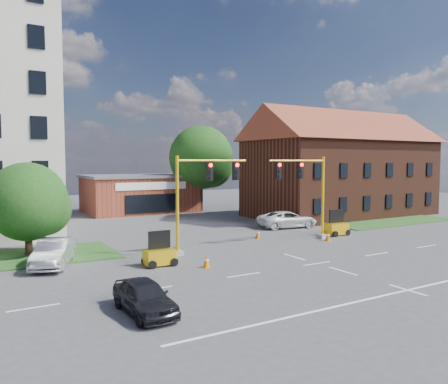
{
  "coord_description": "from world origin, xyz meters",
  "views": [
    {
      "loc": [
        -17.04,
        -18.56,
        5.83
      ],
      "look_at": [
        -0.32,
        10.0,
        3.52
      ],
      "focal_mm": 35.0,
      "sensor_mm": 36.0,
      "label": 1
    }
  ],
  "objects_px": {
    "trailer_west": "(159,255)",
    "pickup_white": "(288,219)",
    "signal_mast_east": "(306,188)",
    "sedan_dark": "(144,296)",
    "signal_mast_west": "(201,192)",
    "trailer_east": "(336,228)"
  },
  "relations": [
    {
      "from": "signal_mast_east",
      "to": "sedan_dark",
      "type": "height_order",
      "value": "signal_mast_east"
    },
    {
      "from": "signal_mast_east",
      "to": "sedan_dark",
      "type": "distance_m",
      "value": 18.35
    },
    {
      "from": "pickup_white",
      "to": "sedan_dark",
      "type": "xyz_separation_m",
      "value": [
        -18.53,
        -14.47,
        -0.07
      ]
    },
    {
      "from": "signal_mast_west",
      "to": "signal_mast_east",
      "type": "xyz_separation_m",
      "value": [
        8.71,
        0.0,
        0.0
      ]
    },
    {
      "from": "trailer_east",
      "to": "sedan_dark",
      "type": "bearing_deg",
      "value": -147.53
    },
    {
      "from": "trailer_west",
      "to": "pickup_white",
      "type": "height_order",
      "value": "trailer_west"
    },
    {
      "from": "trailer_west",
      "to": "pickup_white",
      "type": "relative_size",
      "value": 0.36
    },
    {
      "from": "signal_mast_west",
      "to": "trailer_east",
      "type": "height_order",
      "value": "signal_mast_west"
    },
    {
      "from": "trailer_east",
      "to": "pickup_white",
      "type": "height_order",
      "value": "trailer_east"
    },
    {
      "from": "signal_mast_east",
      "to": "trailer_east",
      "type": "height_order",
      "value": "signal_mast_east"
    },
    {
      "from": "signal_mast_east",
      "to": "trailer_east",
      "type": "relative_size",
      "value": 3.18
    },
    {
      "from": "trailer_west",
      "to": "sedan_dark",
      "type": "bearing_deg",
      "value": -114.11
    },
    {
      "from": "trailer_east",
      "to": "sedan_dark",
      "type": "relative_size",
      "value": 0.5
    },
    {
      "from": "signal_mast_west",
      "to": "signal_mast_east",
      "type": "height_order",
      "value": "same"
    },
    {
      "from": "trailer_west",
      "to": "pickup_white",
      "type": "xyz_separation_m",
      "value": [
        15.1,
        7.49,
        0.15
      ]
    },
    {
      "from": "signal_mast_west",
      "to": "pickup_white",
      "type": "height_order",
      "value": "signal_mast_west"
    },
    {
      "from": "signal_mast_west",
      "to": "pickup_white",
      "type": "xyz_separation_m",
      "value": [
        11.5,
        5.62,
        -3.19
      ]
    },
    {
      "from": "trailer_west",
      "to": "sedan_dark",
      "type": "xyz_separation_m",
      "value": [
        -3.43,
        -6.98,
        0.07
      ]
    },
    {
      "from": "signal_mast_east",
      "to": "trailer_west",
      "type": "bearing_deg",
      "value": -171.38
    },
    {
      "from": "pickup_white",
      "to": "trailer_west",
      "type": "bearing_deg",
      "value": 125.87
    },
    {
      "from": "sedan_dark",
      "to": "signal_mast_east",
      "type": "bearing_deg",
      "value": 27.68
    },
    {
      "from": "signal_mast_west",
      "to": "pickup_white",
      "type": "relative_size",
      "value": 1.17
    }
  ]
}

